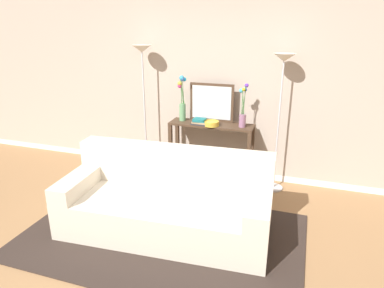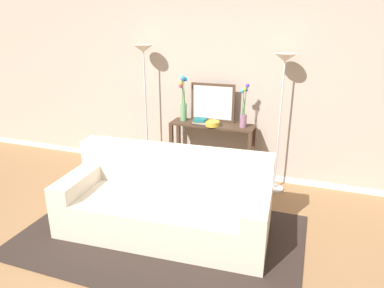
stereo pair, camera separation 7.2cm
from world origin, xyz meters
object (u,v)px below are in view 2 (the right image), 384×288
at_px(wall_mirror, 213,103).
at_px(vase_tall_flowers, 183,100).
at_px(vase_short_flowers, 244,112).
at_px(fruit_bowl, 212,123).
at_px(console_table, 212,143).
at_px(floor_lamp_right, 283,86).
at_px(couch, 166,204).
at_px(floor_lamp_left, 144,74).
at_px(book_row_under_console, 192,173).
at_px(book_stack, 200,122).

xyz_separation_m(wall_mirror, vase_tall_flowers, (-0.40, -0.11, 0.03)).
xyz_separation_m(vase_short_flowers, fruit_bowl, (-0.41, -0.08, -0.18)).
distance_m(console_table, floor_lamp_right, 1.26).
distance_m(couch, vase_tall_flowers, 1.68).
relative_size(floor_lamp_right, fruit_bowl, 8.97).
bearing_deg(floor_lamp_left, vase_tall_flowers, 1.41).
xyz_separation_m(floor_lamp_right, vase_tall_flowers, (-1.35, 0.01, -0.29)).
bearing_deg(book_row_under_console, book_stack, -29.82).
xyz_separation_m(vase_tall_flowers, vase_short_flowers, (0.88, -0.04, -0.09)).
bearing_deg(console_table, wall_mirror, 106.17).
xyz_separation_m(wall_mirror, fruit_bowl, (0.07, -0.23, -0.24)).
height_order(floor_lamp_left, book_row_under_console, floor_lamp_left).
bearing_deg(wall_mirror, floor_lamp_right, -7.64).
distance_m(fruit_bowl, book_stack, 0.17).
relative_size(floor_lamp_left, book_row_under_console, 5.07).
bearing_deg(couch, vase_tall_flowers, 103.26).
relative_size(console_table, book_stack, 5.36).
bearing_deg(vase_short_flowers, book_row_under_console, 178.51).
xyz_separation_m(floor_lamp_left, wall_mirror, (0.99, 0.13, -0.36)).
relative_size(couch, floor_lamp_left, 1.21).
bearing_deg(fruit_bowl, book_row_under_console, 164.03).
distance_m(floor_lamp_left, book_row_under_console, 1.61).
height_order(couch, floor_lamp_right, floor_lamp_right).
bearing_deg(console_table, book_row_under_console, 180.00).
height_order(couch, book_row_under_console, couch).
height_order(floor_lamp_right, vase_tall_flowers, floor_lamp_right).
xyz_separation_m(console_table, floor_lamp_right, (0.91, 0.01, 0.87)).
xyz_separation_m(console_table, wall_mirror, (-0.04, 0.13, 0.55)).
distance_m(console_table, vase_tall_flowers, 0.73).
distance_m(couch, floor_lamp_left, 2.04).
distance_m(couch, book_row_under_console, 1.42).
distance_m(floor_lamp_left, wall_mirror, 1.06).
height_order(vase_tall_flowers, vase_short_flowers, vase_tall_flowers).
bearing_deg(book_row_under_console, floor_lamp_left, 179.59).
height_order(console_table, book_stack, book_stack).
distance_m(couch, fruit_bowl, 1.42).
relative_size(console_table, floor_lamp_left, 0.62).
height_order(couch, vase_short_flowers, vase_short_flowers).
height_order(vase_tall_flowers, book_row_under_console, vase_tall_flowers).
distance_m(couch, book_stack, 1.43).
xyz_separation_m(console_table, floor_lamp_left, (-1.02, 0.01, 0.91)).
bearing_deg(book_row_under_console, vase_short_flowers, -1.49).
relative_size(vase_tall_flowers, book_stack, 2.95).
distance_m(wall_mirror, fruit_bowl, 0.33).
bearing_deg(wall_mirror, floor_lamp_left, -172.64).
bearing_deg(vase_tall_flowers, floor_lamp_right, -0.61).
bearing_deg(wall_mirror, vase_short_flowers, -17.70).
distance_m(vase_short_flowers, fruit_bowl, 0.45).
relative_size(floor_lamp_right, vase_short_flowers, 3.13).
bearing_deg(floor_lamp_right, book_row_under_console, -179.75).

